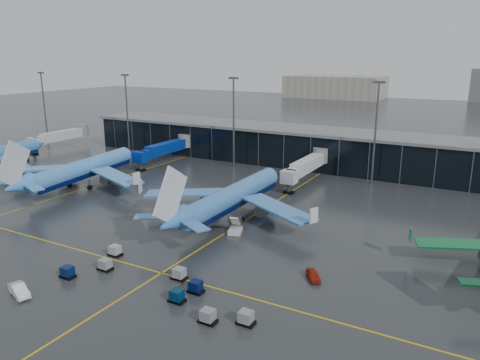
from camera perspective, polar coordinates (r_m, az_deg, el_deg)
The scene contains 11 objects.
ground at distance 88.70m, azimuth -8.58°, elevation -5.99°, with size 600.00×600.00×0.00m, color #282B2D.
terminal_pier at distance 139.46m, azimuth 7.08°, elevation 4.15°, with size 142.00×17.00×10.70m.
jet_bridges at distance 140.92m, azimuth -9.29°, elevation 3.82°, with size 94.00×27.50×7.20m.
flood_masts at distance 125.25m, azimuth 7.22°, elevation 6.80°, with size 203.00×0.50×25.50m.
taxi_lines at distance 91.80m, azimuth 0.47°, elevation -5.06°, with size 220.00×120.00×0.02m.
airliner_arkefly at distance 120.71m, azimuth -18.57°, elevation 2.55°, with size 40.27×45.87×14.10m, color #458FE3, non-canonical shape.
airliner_klm_near at distance 92.58m, azimuth -0.78°, elevation -0.38°, with size 39.67×45.18×13.88m, color #3D7BCB, non-canonical shape.
baggage_carts at distance 67.78m, azimuth -10.05°, elevation -12.27°, with size 30.84×10.67×1.70m.
mobile_airstair at distance 85.92m, azimuth -0.59°, elevation -5.97°, with size 3.10×3.73×3.45m.
service_van_red at distance 70.02m, azimuth 8.92°, elevation -11.37°, with size 1.57×3.89×1.33m, color #A01D0C.
service_van_white at distance 71.52m, azimuth -25.33°, elevation -12.04°, with size 1.66×4.76×1.57m, color white.
Camera 1 is at (51.45, -64.93, 31.67)m, focal length 35.00 mm.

